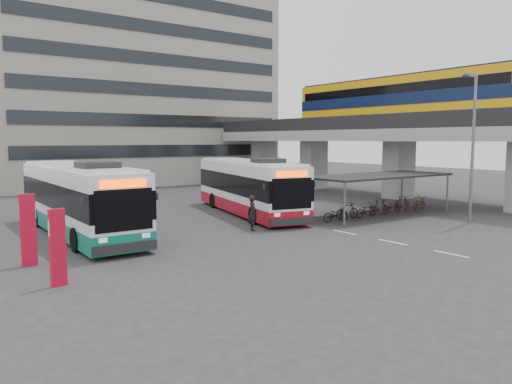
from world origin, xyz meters
TOP-DOWN VIEW (x-y plane):
  - ground at (0.00, 0.00)m, footprint 120.00×120.00m
  - viaduct at (17.00, 10.07)m, footprint 8.00×32.00m
  - bike_shelter at (8.50, 3.00)m, footprint 10.00×4.00m
  - office_block at (6.00, 36.00)m, footprint 30.00×15.00m
  - road_markings at (2.50, -3.00)m, footprint 0.15×7.60m
  - bus_main at (2.35, 8.28)m, footprint 5.47×12.61m
  - bus_teal at (-8.54, 7.54)m, footprint 3.00×12.70m
  - pedestrian at (-0.98, 3.22)m, footprint 0.66×0.79m
  - lamp_post at (10.21, -2.19)m, footprint 1.46×0.28m
  - sign_totem_south at (-11.83, -1.09)m, footprint 0.55×0.25m
  - sign_totem_mid at (-12.00, 2.27)m, footprint 0.57×0.34m

SIDE VIEW (x-z plane):
  - ground at x=0.00m, z-range 0.00..0.00m
  - road_markings at x=2.50m, z-range 0.00..0.01m
  - pedestrian at x=-0.98m, z-range 0.00..1.85m
  - sign_totem_south at x=-11.83m, z-range 0.04..2.56m
  - bike_shelter at x=8.50m, z-range 0.09..2.63m
  - sign_totem_mid at x=-12.00m, z-range 0.04..2.75m
  - bus_main at x=2.35m, z-range -0.13..3.52m
  - bus_teal at x=-8.54m, z-range -0.13..3.60m
  - lamp_post at x=10.21m, z-range 0.58..8.88m
  - viaduct at x=17.00m, z-range 1.39..11.07m
  - office_block at x=6.00m, z-range 0.00..25.00m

